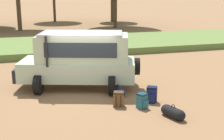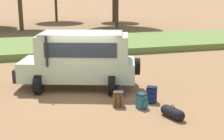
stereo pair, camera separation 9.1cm
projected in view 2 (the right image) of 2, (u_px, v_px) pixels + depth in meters
ground_plane at (81, 92)px, 13.21m from camera, size 320.00×320.00×0.00m
grass_bank at (57, 46)px, 22.55m from camera, size 120.00×7.00×0.44m
safari_vehicle at (80, 59)px, 13.50m from camera, size 5.45×3.62×2.44m
backpack_beside_front_wheel at (142, 101)px, 11.35m from camera, size 0.42×0.46×0.56m
backpack_cluster_center at (118, 99)px, 11.54m from camera, size 0.46×0.47×0.56m
backpack_near_rear_wheel at (151, 95)px, 11.92m from camera, size 0.48×0.49×0.62m
duffel_bag_low_black_case at (172, 113)px, 10.51m from camera, size 0.57×0.98×0.47m
duffel_bag_soft_canvas at (118, 91)px, 12.77m from camera, size 0.45×0.89×0.45m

